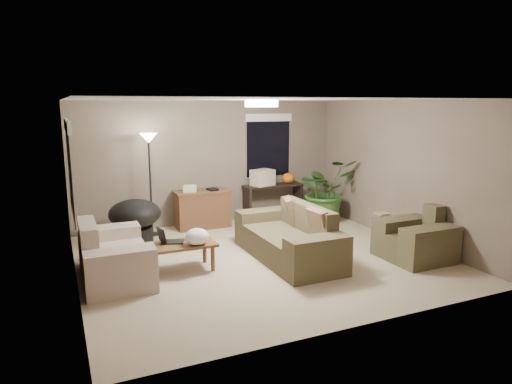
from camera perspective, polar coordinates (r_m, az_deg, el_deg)
name	(u,v)px	position (r m, az deg, el deg)	size (l,w,h in m)	color
room_shell	(261,182)	(7.07, 0.66, 1.31)	(5.50, 5.50, 5.50)	tan
main_sofa	(290,240)	(7.35, 4.24, -6.01)	(0.95, 2.20, 0.85)	#49432B
throw_pillows	(304,217)	(7.37, 6.03, -3.12)	(0.37, 1.38, 0.47)	#8C7251
loveseat	(113,258)	(6.81, -17.49, -7.88)	(0.90, 1.60, 0.85)	beige
armchair	(416,241)	(7.71, 19.32, -5.77)	(0.95, 1.00, 0.85)	#453F29
coffee_table	(181,247)	(6.85, -9.34, -6.85)	(1.00, 0.55, 0.42)	brown
laptop	(168,239)	(6.87, -10.95, -5.79)	(0.41, 0.33, 0.24)	black
plastic_bag	(197,237)	(6.71, -7.40, -5.55)	(0.34, 0.31, 0.24)	white
desk	(203,209)	(9.14, -6.68, -2.11)	(1.10, 0.50, 0.75)	brown
desk_papers	(195,189)	(9.00, -7.67, 0.41)	(0.71, 0.31, 0.12)	silver
console_table	(273,199)	(9.74, 2.16, -0.87)	(1.30, 0.40, 0.75)	black
pumpkin	(288,178)	(9.82, 4.01, 1.72)	(0.27, 0.27, 0.22)	orange
cardboard_box	(263,178)	(9.55, 0.83, 1.81)	(0.44, 0.33, 0.33)	beige
papasan_chair	(135,218)	(8.26, -14.89, -3.21)	(1.13, 1.13, 0.80)	black
floor_lamp	(149,150)	(8.59, -13.24, 5.08)	(0.32, 0.32, 1.91)	black
ceiling_fixture	(261,104)	(6.97, 0.68, 10.99)	(0.50, 0.50, 0.10)	white
houseplant	(325,197)	(9.59, 8.62, -0.67)	(1.20, 1.33, 1.04)	#2D5923
cat_scratching_post	(381,228)	(8.62, 15.42, -4.38)	(0.32, 0.32, 0.50)	tan
window_left	(69,153)	(6.68, -22.38, 4.53)	(0.05, 1.56, 1.33)	black
window_back	(269,135)	(9.79, 1.58, 7.17)	(1.06, 0.05, 1.33)	black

